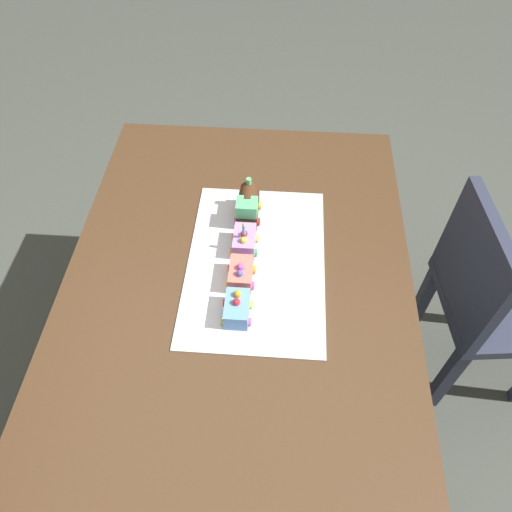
# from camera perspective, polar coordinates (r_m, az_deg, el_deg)

# --- Properties ---
(ground_plane) EXTENTS (8.00, 8.00, 0.00)m
(ground_plane) POSITION_cam_1_polar(r_m,az_deg,el_deg) (2.02, -1.55, -15.15)
(ground_plane) COLOR #474C44
(dining_table) EXTENTS (1.40, 1.00, 0.74)m
(dining_table) POSITION_cam_1_polar(r_m,az_deg,el_deg) (1.46, -2.08, -5.35)
(dining_table) COLOR #4C331E
(dining_table) RESTS_ON ground
(chair) EXTENTS (0.44, 0.44, 0.86)m
(chair) POSITION_cam_1_polar(r_m,az_deg,el_deg) (1.83, 25.65, -4.61)
(chair) COLOR #2D3347
(chair) RESTS_ON ground
(cake_board) EXTENTS (0.60, 0.40, 0.00)m
(cake_board) POSITION_cam_1_polar(r_m,az_deg,el_deg) (1.40, -0.00, -0.81)
(cake_board) COLOR silver
(cake_board) RESTS_ON dining_table
(cake_locomotive) EXTENTS (0.14, 0.08, 0.12)m
(cake_locomotive) POSITION_cam_1_polar(r_m,az_deg,el_deg) (1.49, -0.97, 6.05)
(cake_locomotive) COLOR #472816
(cake_locomotive) RESTS_ON cake_board
(cake_car_flatbed_lavender) EXTENTS (0.10, 0.08, 0.07)m
(cake_car_flatbed_lavender) POSITION_cam_1_polar(r_m,az_deg,el_deg) (1.42, -1.38, 1.80)
(cake_car_flatbed_lavender) COLOR #AD84E0
(cake_car_flatbed_lavender) RESTS_ON cake_board
(cake_car_gondola_coral) EXTENTS (0.10, 0.08, 0.07)m
(cake_car_gondola_coral) POSITION_cam_1_polar(r_m,az_deg,el_deg) (1.34, -1.81, -2.05)
(cake_car_gondola_coral) COLOR #F27260
(cake_car_gondola_coral) RESTS_ON cake_board
(cake_car_caboose_sky_blue) EXTENTS (0.10, 0.08, 0.07)m
(cake_car_caboose_sky_blue) POSITION_cam_1_polar(r_m,az_deg,el_deg) (1.28, -2.29, -6.27)
(cake_car_caboose_sky_blue) COLOR #669EEA
(cake_car_caboose_sky_blue) RESTS_ON cake_board
(birthday_candle) EXTENTS (0.01, 0.01, 0.05)m
(birthday_candle) POSITION_cam_1_polar(r_m,az_deg,el_deg) (1.36, -1.47, 3.32)
(birthday_candle) COLOR #4CA5E5
(birthday_candle) RESTS_ON cake_car_flatbed_lavender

